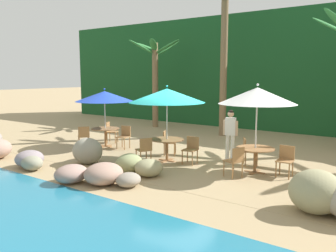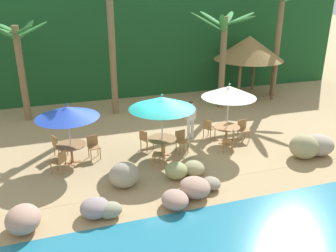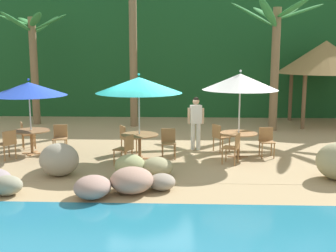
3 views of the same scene
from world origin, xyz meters
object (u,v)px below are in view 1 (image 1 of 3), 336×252
at_px(umbrella_blue, 105,96).
at_px(chair_blue_inland, 110,131).
at_px(chair_blue_seaward, 124,135).
at_px(palm_tree_nearest, 155,68).
at_px(chair_blue_left, 84,135).
at_px(chair_white_left, 235,160).
at_px(umbrella_teal, 167,96).
at_px(dining_table_blue, 105,131).
at_px(umbrella_white, 257,96).
at_px(dining_table_white, 255,152).
at_px(dining_table_teal, 167,143).
at_px(chair_teal_seaward, 191,148).
at_px(chair_teal_left, 145,149).
at_px(palm_tree_second, 224,38).
at_px(chair_teal_inland, 167,141).
at_px(chair_white_inland, 248,149).
at_px(waiter_in_white, 230,131).
at_px(chair_white_seaward, 286,159).

distance_m(umbrella_blue, chair_blue_inland, 1.72).
distance_m(chair_blue_seaward, palm_tree_nearest, 6.47).
relative_size(chair_blue_seaward, chair_blue_left, 1.00).
bearing_deg(chair_white_left, chair_blue_seaward, 167.28).
relative_size(umbrella_teal, chair_white_left, 2.88).
relative_size(dining_table_blue, palm_tree_nearest, 0.23).
relative_size(chair_blue_left, umbrella_teal, 0.35).
xyz_separation_m(umbrella_white, chair_white_left, (-0.24, -0.82, -1.73)).
bearing_deg(chair_blue_left, palm_tree_nearest, 101.95).
relative_size(chair_blue_seaward, dining_table_white, 0.79).
xyz_separation_m(dining_table_teal, palm_tree_nearest, (-5.13, 5.98, 2.60)).
distance_m(dining_table_blue, chair_teal_seaward, 4.23).
relative_size(chair_blue_left, palm_tree_nearest, 0.18).
bearing_deg(umbrella_teal, chair_teal_seaward, 11.27).
bearing_deg(chair_blue_left, chair_white_left, -2.10).
distance_m(chair_teal_left, palm_tree_second, 7.53).
relative_size(umbrella_blue, chair_teal_inland, 2.67).
distance_m(umbrella_teal, dining_table_white, 3.32).
xyz_separation_m(chair_blue_left, dining_table_teal, (3.81, 0.24, 0.10)).
height_order(chair_blue_seaward, dining_table_teal, chair_blue_seaward).
height_order(chair_blue_seaward, chair_white_inland, same).
bearing_deg(dining_table_white, chair_teal_left, -160.38).
xyz_separation_m(umbrella_teal, dining_table_white, (2.91, 0.34, -1.55)).
distance_m(chair_teal_inland, umbrella_white, 3.84).
bearing_deg(palm_tree_second, chair_teal_left, -85.34).
relative_size(dining_table_blue, dining_table_white, 1.00).
height_order(umbrella_teal, waiter_in_white, umbrella_teal).
relative_size(dining_table_blue, chair_blue_left, 1.26).
bearing_deg(chair_teal_left, chair_white_seaward, 17.33).
bearing_deg(umbrella_white, chair_blue_inland, 172.61).
bearing_deg(chair_teal_seaward, dining_table_blue, 175.56).
bearing_deg(chair_white_left, waiter_in_white, 120.13).
bearing_deg(chair_teal_seaward, umbrella_teal, -168.73).
distance_m(dining_table_blue, chair_white_seaward, 7.14).
height_order(chair_white_inland, palm_tree_nearest, palm_tree_nearest).
height_order(chair_blue_left, palm_tree_second, palm_tree_second).
height_order(chair_teal_seaward, dining_table_white, chair_teal_seaward).
relative_size(chair_blue_inland, chair_teal_seaward, 1.00).
bearing_deg(umbrella_teal, chair_blue_seaward, 164.64).
height_order(dining_table_teal, waiter_in_white, waiter_in_white).
height_order(chair_blue_seaward, chair_blue_inland, same).
bearing_deg(umbrella_teal, dining_table_teal, 45.00).
bearing_deg(palm_tree_nearest, umbrella_white, -35.05).
relative_size(chair_teal_seaward, umbrella_white, 0.34).
relative_size(chair_blue_seaward, palm_tree_nearest, 0.18).
relative_size(dining_table_blue, chair_white_left, 1.26).
bearing_deg(waiter_in_white, dining_table_teal, -142.65).
xyz_separation_m(chair_teal_inland, dining_table_white, (3.41, -0.36, 0.10)).
height_order(chair_teal_seaward, palm_tree_second, palm_tree_second).
bearing_deg(chair_white_seaward, palm_tree_nearest, 148.15).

